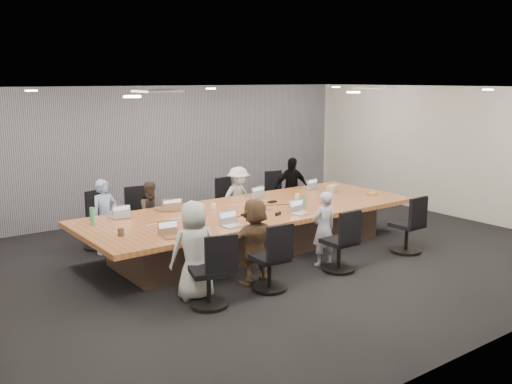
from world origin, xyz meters
TOP-DOWN VIEW (x-y plane):
  - floor at (0.00, 0.00)m, footprint 10.00×8.00m
  - ceiling at (0.00, 0.00)m, footprint 10.00×8.00m
  - wall_back at (0.00, 4.00)m, footprint 10.00×0.00m
  - wall_front at (0.00, -4.00)m, footprint 10.00×0.00m
  - wall_right at (5.00, 0.00)m, footprint 0.00×8.00m
  - curtain at (0.00, 3.92)m, footprint 9.80×0.04m
  - conference_table at (0.00, 0.50)m, footprint 6.00×2.20m
  - chair_0 at (-2.13, 2.20)m, footprint 0.69×0.69m
  - chair_1 at (-1.25, 2.20)m, footprint 0.62×0.62m
  - chair_2 at (0.64, 2.20)m, footprint 0.53×0.53m
  - chair_3 at (2.01, 2.20)m, footprint 0.58×0.58m
  - chair_4 at (-1.96, -1.20)m, footprint 0.68×0.68m
  - chair_5 at (-0.95, -1.20)m, footprint 0.57×0.57m
  - chair_6 at (0.42, -1.20)m, footprint 0.53×0.53m
  - chair_7 at (2.04, -1.20)m, footprint 0.57×0.57m
  - person_0 at (-2.13, 1.85)m, footprint 0.52×0.39m
  - laptop_0 at (-2.13, 1.30)m, footprint 0.30×0.22m
  - person_1 at (-1.25, 1.85)m, footprint 0.56×0.44m
  - laptop_1 at (-1.25, 1.30)m, footprint 0.39×0.31m
  - person_2 at (0.64, 1.85)m, footprint 0.86×0.57m
  - laptop_2 at (0.64, 1.30)m, footprint 0.34×0.27m
  - person_3 at (2.01, 1.85)m, footprint 0.83×0.50m
  - laptop_3 at (2.01, 1.30)m, footprint 0.34×0.27m
  - person_4 at (-1.96, -0.85)m, footprint 0.75×0.58m
  - laptop_4 at (-1.96, -0.30)m, footprint 0.33×0.26m
  - person_5 at (-0.95, -0.85)m, footprint 1.19×0.42m
  - laptop_5 at (-0.95, -0.30)m, footprint 0.31×0.21m
  - person_6 at (0.42, -0.85)m, footprint 0.46×0.32m
  - laptop_6 at (0.42, -0.30)m, footprint 0.34×0.26m
  - bottle_green_left at (-2.64, 1.05)m, footprint 0.08×0.08m
  - bottle_green_right at (0.76, 0.02)m, footprint 0.08×0.08m
  - bottle_clear at (-1.32, 0.52)m, footprint 0.07×0.07m
  - cup_white_far at (-0.56, 0.87)m, footprint 0.08×0.08m
  - cup_white_near at (1.16, 0.66)m, footprint 0.10×0.10m
  - mug_brown at (-2.55, 0.21)m, footprint 0.11×0.11m
  - mic_left at (-0.38, 0.19)m, footprint 0.15×0.12m
  - mic_right at (0.59, 0.70)m, footprint 0.15×0.11m
  - stapler at (0.05, -0.15)m, footprint 0.15×0.09m
  - canvas_bag at (2.16, 0.75)m, footprint 0.29×0.24m
  - snack_packet at (2.56, 0.07)m, footprint 0.19×0.13m

SIDE VIEW (x-z plane):
  - floor at x=0.00m, z-range 0.00..0.00m
  - chair_2 at x=0.64m, z-range 0.00..0.72m
  - chair_3 at x=2.01m, z-range 0.00..0.74m
  - chair_1 at x=-1.25m, z-range 0.00..0.78m
  - chair_5 at x=-0.95m, z-range 0.00..0.78m
  - chair_6 at x=0.42m, z-range 0.00..0.79m
  - chair_4 at x=-1.96m, z-range 0.00..0.80m
  - conference_table at x=0.00m, z-range 0.03..0.77m
  - chair_7 at x=2.04m, z-range 0.00..0.81m
  - chair_0 at x=-2.13m, z-range 0.00..0.82m
  - person_1 at x=-1.25m, z-range 0.00..1.15m
  - person_6 at x=0.42m, z-range 0.00..1.21m
  - person_2 at x=0.64m, z-range 0.00..1.25m
  - person_5 at x=-0.95m, z-range 0.00..1.27m
  - person_0 at x=-2.13m, z-range 0.00..1.28m
  - person_3 at x=2.01m, z-range 0.00..1.32m
  - person_4 at x=-1.96m, z-range 0.00..1.36m
  - laptop_0 at x=-2.13m, z-range 0.74..0.76m
  - laptop_1 at x=-1.25m, z-range 0.74..0.76m
  - laptop_2 at x=0.64m, z-range 0.74..0.76m
  - laptop_3 at x=2.01m, z-range 0.74..0.76m
  - laptop_4 at x=-1.96m, z-range 0.74..0.76m
  - laptop_5 at x=-0.95m, z-range 0.74..0.76m
  - laptop_6 at x=0.42m, z-range 0.74..0.76m
  - mic_left at x=-0.38m, z-range 0.74..0.77m
  - mic_right at x=0.59m, z-range 0.74..0.77m
  - snack_packet at x=2.56m, z-range 0.74..0.78m
  - stapler at x=0.05m, z-range 0.74..0.79m
  - cup_white_near at x=1.16m, z-range 0.74..0.84m
  - cup_white_far at x=-0.56m, z-range 0.74..0.84m
  - mug_brown at x=-2.55m, z-range 0.74..0.85m
  - canvas_bag at x=2.16m, z-range 0.74..0.87m
  - bottle_clear at x=-1.32m, z-range 0.74..0.94m
  - bottle_green_right at x=0.76m, z-range 0.74..0.97m
  - bottle_green_left at x=-2.64m, z-range 0.74..1.02m
  - wall_back at x=0.00m, z-range 0.00..2.80m
  - wall_front at x=0.00m, z-range 0.00..2.80m
  - wall_right at x=5.00m, z-range 0.00..2.80m
  - curtain at x=0.00m, z-range 0.00..2.80m
  - ceiling at x=0.00m, z-range 2.80..2.80m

